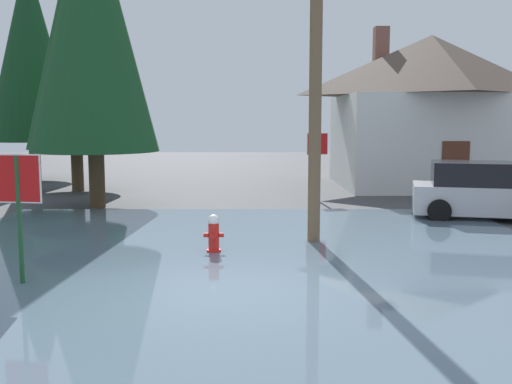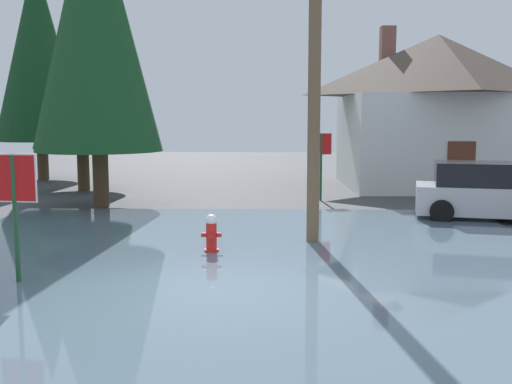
{
  "view_description": "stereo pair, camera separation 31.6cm",
  "coord_description": "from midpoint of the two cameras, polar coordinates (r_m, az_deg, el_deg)",
  "views": [
    {
      "loc": [
        0.49,
        -9.48,
        2.84
      ],
      "look_at": [
        0.53,
        3.02,
        1.28
      ],
      "focal_mm": 41.76,
      "sensor_mm": 36.0,
      "label": 1
    },
    {
      "loc": [
        0.81,
        -9.47,
        2.84
      ],
      "look_at": [
        0.53,
        3.02,
        1.28
      ],
      "focal_mm": 41.76,
      "sensor_mm": 36.0,
      "label": 2
    }
  ],
  "objects": [
    {
      "name": "stop_sign_far",
      "position": [
        20.52,
        5.25,
        3.81
      ],
      "size": [
        0.74,
        0.17,
        2.33
      ],
      "color": "#1E4C28",
      "rests_on": "ground"
    },
    {
      "name": "ground_plane",
      "position": [
        9.93,
        -3.99,
        -9.82
      ],
      "size": [
        80.0,
        80.0,
        0.1
      ],
      "primitive_type": "cube",
      "color": "#424244"
    },
    {
      "name": "pine_tree_tall_left",
      "position": [
        24.29,
        -17.7,
        12.88
      ],
      "size": [
        3.68,
        3.68,
        9.2
      ],
      "color": "#4C3823",
      "rests_on": "ground"
    },
    {
      "name": "pine_tree_short_left",
      "position": [
        29.13,
        -21.34,
        12.59
      ],
      "size": [
        3.98,
        3.98,
        9.95
      ],
      "color": "#4C3823",
      "rests_on": "ground"
    },
    {
      "name": "lane_stop_bar",
      "position": [
        8.1,
        -2.47,
        -13.39
      ],
      "size": [
        4.44,
        0.46,
        0.01
      ],
      "primitive_type": "cube",
      "rotation": [
        0.0,
        0.0,
        0.04
      ],
      "color": "silver",
      "rests_on": "ground"
    },
    {
      "name": "fire_hydrant",
      "position": [
        12.49,
        -5.0,
        -4.1
      ],
      "size": [
        0.42,
        0.36,
        0.84
      ],
      "color": "red",
      "rests_on": "ground"
    },
    {
      "name": "house",
      "position": [
        25.87,
        15.73,
        7.71
      ],
      "size": [
        8.0,
        7.22,
        6.69
      ],
      "color": "silver",
      "rests_on": "ground"
    },
    {
      "name": "stop_sign_near",
      "position": [
        10.7,
        -22.81,
        -0.04
      ],
      "size": [
        0.81,
        0.12,
        2.25
      ],
      "color": "#1E4C28",
      "rests_on": "ground"
    },
    {
      "name": "flood_puddle",
      "position": [
        12.01,
        -2.63,
        -6.42
      ],
      "size": [
        13.56,
        12.7,
        0.06
      ],
      "primitive_type": "cube",
      "color": "slate",
      "rests_on": "ground"
    },
    {
      "name": "utility_pole",
      "position": [
        13.48,
        4.89,
        15.84
      ],
      "size": [
        1.6,
        0.28,
        9.42
      ],
      "color": "brown",
      "rests_on": "ground"
    },
    {
      "name": "parked_car",
      "position": [
        17.84,
        20.63,
        -0.01
      ],
      "size": [
        4.5,
        2.68,
        1.61
      ],
      "color": "silver",
      "rests_on": "ground"
    },
    {
      "name": "pine_tree_mid_left",
      "position": [
        19.72,
        -16.14,
        15.61
      ],
      "size": [
        3.97,
        3.97,
        9.93
      ],
      "color": "#4C3823",
      "rests_on": "ground"
    }
  ]
}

